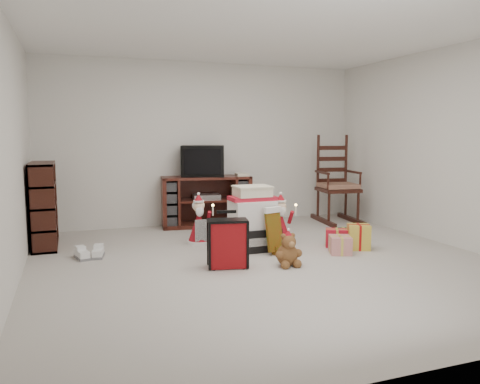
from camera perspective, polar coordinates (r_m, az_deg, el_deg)
name	(u,v)px	position (r m, az deg, el deg)	size (l,w,h in m)	color
room	(268,149)	(5.01, 3.47, 5.28)	(5.01, 5.01, 2.51)	beige
tv_stand	(206,201)	(7.17, -4.14, -1.11)	(1.39, 0.65, 0.77)	#461B14
bookshelf	(44,206)	(6.31, -22.80, -1.63)	(0.29, 0.86, 1.06)	#33140E
rocking_chair	(336,191)	(7.67, 11.57, 0.12)	(0.70, 1.02, 1.45)	#33140E
gift_pile	(252,222)	(5.70, 1.49, -3.72)	(0.61, 0.45, 0.77)	black
red_suitcase	(228,243)	(4.95, -1.52, -6.27)	(0.43, 0.28, 0.60)	maroon
stocking	(274,231)	(5.50, 4.16, -4.70)	(0.26, 0.11, 0.57)	#0C6E11
teddy_bear	(288,252)	(5.06, 5.83, -7.25)	(0.24, 0.21, 0.35)	brown
santa_figurine	(280,224)	(6.04, 4.95, -3.95)	(0.32, 0.30, 0.65)	maroon
mrs_claus_figurine	(199,224)	(6.05, -5.04, -3.96)	(0.32, 0.30, 0.65)	maroon
sneaker_pair	(90,254)	(5.64, -17.80, -7.19)	(0.35, 0.29, 0.10)	white
gift_cluster	(349,239)	(5.95, 13.10, -5.56)	(0.52, 0.80, 0.24)	red
crt_television	(203,161)	(7.11, -4.53, 3.81)	(0.74, 0.63, 0.47)	black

